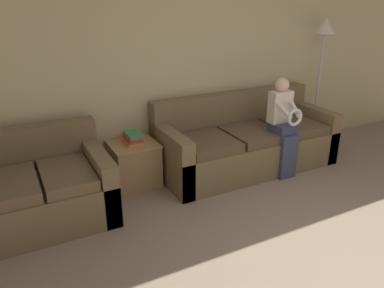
# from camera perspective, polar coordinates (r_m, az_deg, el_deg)

# --- Properties ---
(ground_plane) EXTENTS (14.00, 14.00, 0.00)m
(ground_plane) POSITION_cam_1_polar(r_m,az_deg,el_deg) (3.45, 25.78, -18.24)
(ground_plane) COLOR gray
(wall_back) EXTENTS (7.89, 0.06, 2.55)m
(wall_back) POSITION_cam_1_polar(r_m,az_deg,el_deg) (4.82, 2.15, 11.89)
(wall_back) COLOR #C6B789
(wall_back) RESTS_ON ground_plane
(couch_main) EXTENTS (2.30, 0.92, 0.93)m
(couch_main) POSITION_cam_1_polar(r_m,az_deg,el_deg) (4.86, 8.09, 0.19)
(couch_main) COLOR brown
(couch_main) RESTS_ON ground_plane
(couch_side) EXTENTS (1.32, 0.99, 0.86)m
(couch_side) POSITION_cam_1_polar(r_m,az_deg,el_deg) (4.00, -22.10, -6.53)
(couch_side) COLOR brown
(couch_side) RESTS_ON ground_plane
(child_left_seated) EXTENTS (0.28, 0.37, 1.20)m
(child_left_seated) POSITION_cam_1_polar(r_m,az_deg,el_deg) (4.63, 13.79, 3.07)
(child_left_seated) COLOR #384260
(child_left_seated) RESTS_ON ground_plane
(side_shelf) EXTENTS (0.53, 0.50, 0.53)m
(side_shelf) POSITION_cam_1_polar(r_m,az_deg,el_deg) (4.41, -8.76, -2.99)
(side_shelf) COLOR #9E7A51
(side_shelf) RESTS_ON ground_plane
(book_stack) EXTENTS (0.18, 0.29, 0.13)m
(book_stack) POSITION_cam_1_polar(r_m,az_deg,el_deg) (4.29, -9.02, 0.91)
(book_stack) COLOR orange
(book_stack) RESTS_ON side_shelf
(floor_lamp) EXTENTS (0.26, 0.26, 1.82)m
(floor_lamp) POSITION_cam_1_polar(r_m,az_deg,el_deg) (5.61, 19.37, 14.12)
(floor_lamp) COLOR #2D2B28
(floor_lamp) RESTS_ON ground_plane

